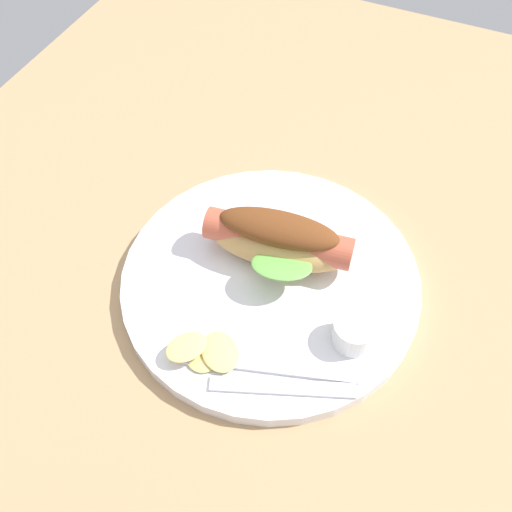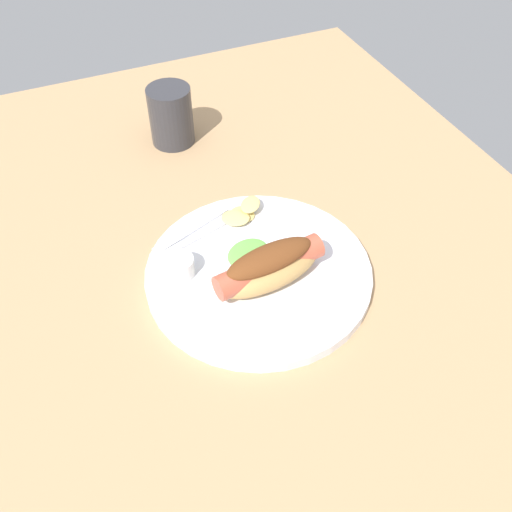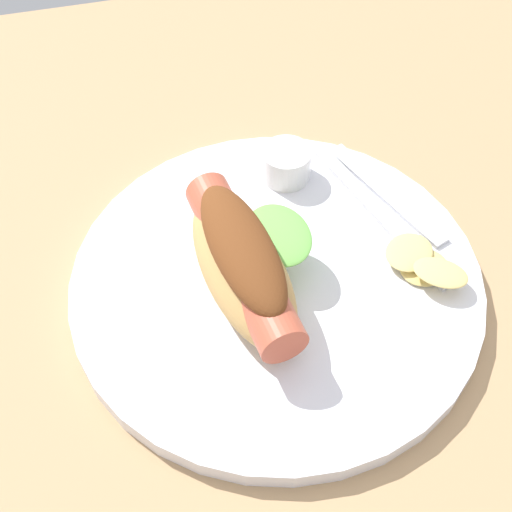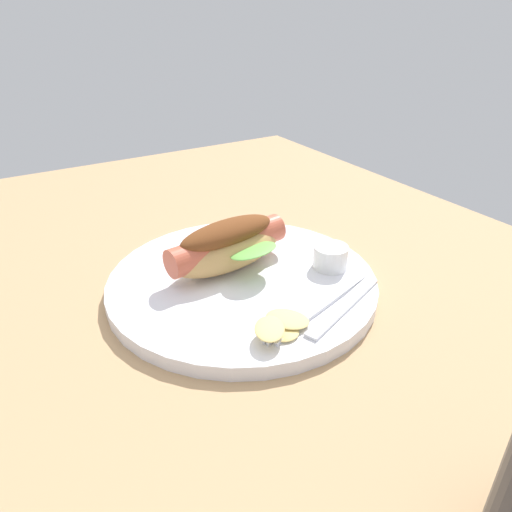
{
  "view_description": "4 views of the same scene",
  "coord_description": "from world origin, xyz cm",
  "px_view_note": "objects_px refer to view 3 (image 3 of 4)",
  "views": [
    {
      "loc": [
        29.54,
        15.04,
        51.34
      ],
      "look_at": [
        -1.58,
        1.11,
        6.26
      ],
      "focal_mm": 41.67,
      "sensor_mm": 36.0,
      "label": 1
    },
    {
      "loc": [
        -51.23,
        23.34,
        59.16
      ],
      "look_at": [
        -4.18,
        3.01,
        5.68
      ],
      "focal_mm": 40.59,
      "sensor_mm": 36.0,
      "label": 2
    },
    {
      "loc": [
        -12.19,
        -27.59,
        43.03
      ],
      "look_at": [
        -4.71,
        1.61,
        5.17
      ],
      "focal_mm": 48.95,
      "sensor_mm": 36.0,
      "label": 3
    },
    {
      "loc": [
        37.08,
        -20.56,
        29.32
      ],
      "look_at": [
        -1.76,
        3.22,
        4.54
      ],
      "focal_mm": 32.83,
      "sensor_mm": 36.0,
      "label": 4
    }
  ],
  "objects_px": {
    "fork": "(377,211)",
    "knife": "(386,193)",
    "plate": "(276,283)",
    "sauce_ramekin": "(286,164)",
    "hot_dog": "(243,262)",
    "chips_pile": "(424,264)"
  },
  "relations": [
    {
      "from": "fork",
      "to": "knife",
      "type": "height_order",
      "value": "same"
    },
    {
      "from": "plate",
      "to": "sauce_ramekin",
      "type": "relative_size",
      "value": 7.49
    },
    {
      "from": "hot_dog",
      "to": "plate",
      "type": "bearing_deg",
      "value": 89.39
    },
    {
      "from": "plate",
      "to": "chips_pile",
      "type": "distance_m",
      "value": 0.11
    },
    {
      "from": "plate",
      "to": "fork",
      "type": "distance_m",
      "value": 0.1
    },
    {
      "from": "plate",
      "to": "knife",
      "type": "bearing_deg",
      "value": 28.23
    },
    {
      "from": "sauce_ramekin",
      "to": "fork",
      "type": "xyz_separation_m",
      "value": [
        0.06,
        -0.06,
        -0.01
      ]
    },
    {
      "from": "plate",
      "to": "hot_dog",
      "type": "bearing_deg",
      "value": -172.99
    },
    {
      "from": "hot_dog",
      "to": "sauce_ramekin",
      "type": "distance_m",
      "value": 0.12
    },
    {
      "from": "sauce_ramekin",
      "to": "chips_pile",
      "type": "relative_size",
      "value": 0.52
    },
    {
      "from": "plate",
      "to": "knife",
      "type": "height_order",
      "value": "knife"
    },
    {
      "from": "hot_dog",
      "to": "knife",
      "type": "relative_size",
      "value": 1.18
    },
    {
      "from": "knife",
      "to": "chips_pile",
      "type": "height_order",
      "value": "chips_pile"
    },
    {
      "from": "knife",
      "to": "chips_pile",
      "type": "relative_size",
      "value": 1.66
    },
    {
      "from": "hot_dog",
      "to": "fork",
      "type": "bearing_deg",
      "value": 102.54
    },
    {
      "from": "plate",
      "to": "chips_pile",
      "type": "relative_size",
      "value": 3.88
    },
    {
      "from": "hot_dog",
      "to": "chips_pile",
      "type": "bearing_deg",
      "value": 74.57
    },
    {
      "from": "plate",
      "to": "hot_dog",
      "type": "height_order",
      "value": "hot_dog"
    },
    {
      "from": "chips_pile",
      "to": "hot_dog",
      "type": "bearing_deg",
      "value": 172.19
    },
    {
      "from": "hot_dog",
      "to": "knife",
      "type": "xyz_separation_m",
      "value": [
        0.13,
        0.06,
        -0.03
      ]
    },
    {
      "from": "sauce_ramekin",
      "to": "fork",
      "type": "height_order",
      "value": "sauce_ramekin"
    },
    {
      "from": "sauce_ramekin",
      "to": "knife",
      "type": "relative_size",
      "value": 0.31
    }
  ]
}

